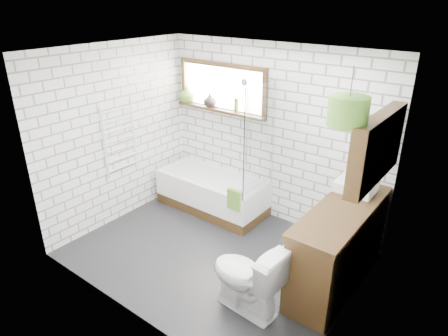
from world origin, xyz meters
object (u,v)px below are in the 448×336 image
Objects in this scene: toilet at (246,277)px; vanity at (339,246)px; basin at (356,186)px; bathtub at (212,192)px; pendant at (348,111)px.

vanity is at bearing 153.32° from toilet.
vanity is 0.73m from basin.
basin is at bearing -0.01° from bathtub.
bathtub is at bearing 167.71° from vanity.
bathtub is at bearing -128.23° from toilet.
pendant is (0.02, -0.31, 1.62)m from vanity.
bathtub is 2.99m from pendant.
toilet is at bearing -41.78° from bathtub.
vanity is at bearing -12.29° from bathtub.
vanity is 1.14m from toilet.
basin is at bearing 164.26° from toilet.
vanity is at bearing 93.77° from pendant.
basin is 1.66m from toilet.
vanity is 2.07× the size of toilet.
basin reaches higher than bathtub.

